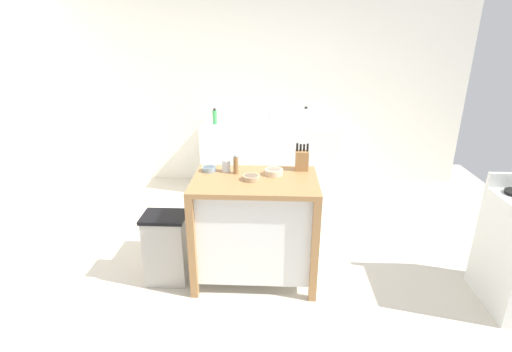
# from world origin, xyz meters

# --- Properties ---
(ground_plane) EXTENTS (6.44, 6.44, 0.00)m
(ground_plane) POSITION_xyz_m (0.00, 0.00, 0.00)
(ground_plane) COLOR beige
(ground_plane) RESTS_ON ground
(wall_back) EXTENTS (5.44, 0.10, 2.60)m
(wall_back) POSITION_xyz_m (0.00, 2.46, 1.30)
(wall_back) COLOR silver
(wall_back) RESTS_ON ground
(kitchen_island) EXTENTS (1.02, 0.67, 0.93)m
(kitchen_island) POSITION_xyz_m (0.02, 0.03, 0.52)
(kitchen_island) COLOR #9E7042
(kitchen_island) RESTS_ON ground
(knife_block) EXTENTS (0.11, 0.09, 0.24)m
(knife_block) POSITION_xyz_m (0.41, 0.26, 1.02)
(knife_block) COLOR #9E7042
(knife_block) RESTS_ON kitchen_island
(bowl_ceramic_wide) EXTENTS (0.12, 0.12, 0.04)m
(bowl_ceramic_wide) POSITION_xyz_m (-0.38, 0.20, 0.95)
(bowl_ceramic_wide) COLOR gray
(bowl_ceramic_wide) RESTS_ON kitchen_island
(bowl_ceramic_small) EXTENTS (0.15, 0.15, 0.05)m
(bowl_ceramic_small) POSITION_xyz_m (0.18, 0.14, 0.95)
(bowl_ceramic_small) COLOR beige
(bowl_ceramic_small) RESTS_ON kitchen_island
(bowl_stoneware_deep) EXTENTS (0.14, 0.14, 0.04)m
(bowl_stoneware_deep) POSITION_xyz_m (-0.01, 0.01, 0.95)
(bowl_stoneware_deep) COLOR tan
(bowl_stoneware_deep) RESTS_ON kitchen_island
(drinking_cup) EXTENTS (0.07, 0.07, 0.11)m
(drinking_cup) POSITION_xyz_m (-0.23, 0.19, 0.98)
(drinking_cup) COLOR silver
(drinking_cup) RESTS_ON kitchen_island
(pepper_grinder) EXTENTS (0.04, 0.04, 0.17)m
(pepper_grinder) POSITION_xyz_m (-0.14, 0.15, 1.01)
(pepper_grinder) COLOR olive
(pepper_grinder) RESTS_ON kitchen_island
(trash_bin) EXTENTS (0.36, 0.28, 0.63)m
(trash_bin) POSITION_xyz_m (-0.73, -0.06, 0.32)
(trash_bin) COLOR #B7B2A8
(trash_bin) RESTS_ON ground
(sink_counter) EXTENTS (1.79, 0.60, 0.89)m
(sink_counter) POSITION_xyz_m (0.12, 2.11, 0.45)
(sink_counter) COLOR silver
(sink_counter) RESTS_ON ground
(sink_faucet) EXTENTS (0.02, 0.02, 0.22)m
(sink_faucet) POSITION_xyz_m (0.12, 2.25, 1.00)
(sink_faucet) COLOR #B7BCC1
(sink_faucet) RESTS_ON sink_counter
(bottle_hand_soap) EXTENTS (0.06, 0.06, 0.21)m
(bottle_hand_soap) POSITION_xyz_m (-0.61, 2.10, 0.99)
(bottle_hand_soap) COLOR green
(bottle_hand_soap) RESTS_ON sink_counter
(bottle_dish_soap) EXTENTS (0.07, 0.07, 0.22)m
(bottle_dish_soap) POSITION_xyz_m (0.59, 2.23, 1.00)
(bottle_dish_soap) COLOR white
(bottle_dish_soap) RESTS_ON sink_counter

